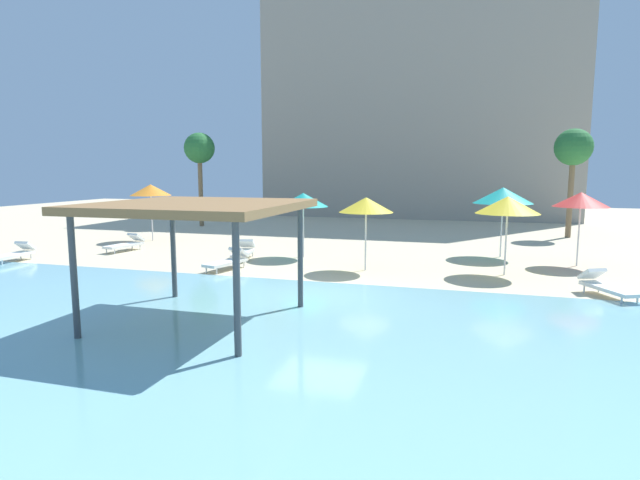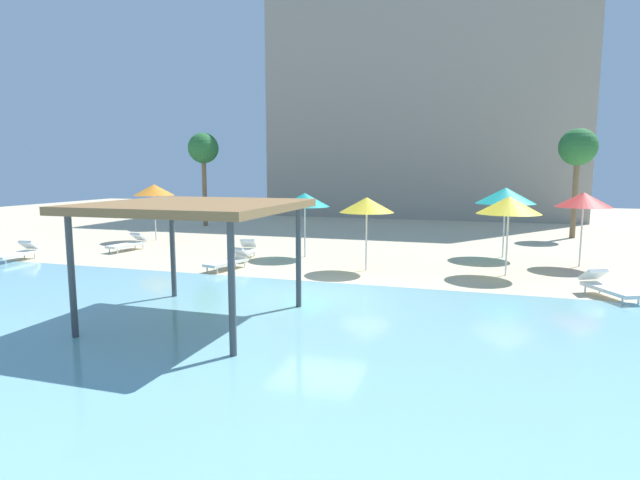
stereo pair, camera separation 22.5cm
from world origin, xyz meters
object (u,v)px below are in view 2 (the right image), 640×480
at_px(beach_umbrella_orange_4, 154,190).
at_px(lounge_chair_5, 607,286).
at_px(lounge_chair_3, 230,260).
at_px(lounge_chair_6, 18,252).
at_px(palm_tree_1, 203,150).
at_px(lounge_chair_1, 129,243).
at_px(beach_umbrella_yellow_2, 367,205).
at_px(lounge_chair_4, 245,250).
at_px(beach_umbrella_red_1, 584,200).
at_px(beach_umbrella_teal_5, 305,200).
at_px(palm_tree_0, 578,149).
at_px(shade_pavilion, 195,210).
at_px(beach_umbrella_yellow_3, 509,205).
at_px(beach_umbrella_teal_0, 505,196).

relative_size(beach_umbrella_orange_4, lounge_chair_5, 1.44).
distance_m(lounge_chair_3, lounge_chair_6, 8.76).
bearing_deg(palm_tree_1, lounge_chair_5, -33.23).
distance_m(beach_umbrella_orange_4, lounge_chair_1, 3.98).
distance_m(beach_umbrella_yellow_2, lounge_chair_4, 5.61).
height_order(beach_umbrella_orange_4, lounge_chair_4, beach_umbrella_orange_4).
xyz_separation_m(beach_umbrella_red_1, beach_umbrella_teal_5, (-10.38, -1.04, -0.12)).
bearing_deg(palm_tree_1, lounge_chair_4, -53.25).
bearing_deg(palm_tree_0, shade_pavilion, -119.72).
bearing_deg(beach_umbrella_orange_4, lounge_chair_4, -28.18).
relative_size(lounge_chair_1, lounge_chair_5, 1.00).
bearing_deg(beach_umbrella_yellow_3, beach_umbrella_teal_0, 89.26).
bearing_deg(lounge_chair_5, lounge_chair_4, -129.71).
xyz_separation_m(shade_pavilion, lounge_chair_5, (9.68, 5.42, -2.31)).
bearing_deg(beach_umbrella_teal_0, beach_umbrella_yellow_2, -137.35).
height_order(beach_umbrella_yellow_3, beach_umbrella_teal_5, beach_umbrella_yellow_3).
relative_size(beach_umbrella_orange_4, lounge_chair_1, 1.44).
relative_size(shade_pavilion, beach_umbrella_teal_0, 1.54).
xyz_separation_m(beach_umbrella_yellow_2, palm_tree_1, (-12.92, 11.35, 2.45)).
height_order(lounge_chair_1, lounge_chair_5, same).
bearing_deg(shade_pavilion, beach_umbrella_red_1, 46.56).
bearing_deg(lounge_chair_3, lounge_chair_4, -154.37).
relative_size(beach_umbrella_yellow_2, beach_umbrella_orange_4, 0.92).
distance_m(beach_umbrella_orange_4, lounge_chair_3, 9.41).
distance_m(beach_umbrella_yellow_3, palm_tree_1, 20.80).
bearing_deg(lounge_chair_1, beach_umbrella_yellow_2, 92.35).
relative_size(beach_umbrella_red_1, lounge_chair_1, 1.39).
height_order(lounge_chair_1, palm_tree_1, palm_tree_1).
xyz_separation_m(beach_umbrella_orange_4, palm_tree_1, (-1.07, 6.81, 2.23)).
bearing_deg(shade_pavilion, lounge_chair_4, 108.27).
bearing_deg(palm_tree_1, shade_pavilion, -60.64).
distance_m(beach_umbrella_yellow_2, lounge_chair_1, 11.25).
distance_m(beach_umbrella_orange_4, lounge_chair_4, 7.91).
height_order(beach_umbrella_red_1, lounge_chair_5, beach_umbrella_red_1).
bearing_deg(beach_umbrella_orange_4, lounge_chair_6, -103.51).
bearing_deg(beach_umbrella_yellow_3, beach_umbrella_yellow_2, -173.17).
height_order(beach_umbrella_teal_0, lounge_chair_5, beach_umbrella_teal_0).
bearing_deg(lounge_chair_6, palm_tree_0, 117.72).
xyz_separation_m(beach_umbrella_yellow_3, lounge_chair_4, (-9.85, 0.39, -2.04)).
bearing_deg(lounge_chair_5, beach_umbrella_teal_0, 174.86).
height_order(lounge_chair_4, lounge_chair_5, same).
bearing_deg(lounge_chair_1, lounge_chair_6, -25.85).
bearing_deg(palm_tree_1, beach_umbrella_yellow_2, -41.29).
distance_m(lounge_chair_5, lounge_chair_6, 20.70).
distance_m(beach_umbrella_red_1, beach_umbrella_yellow_3, 3.69).
relative_size(beach_umbrella_orange_4, lounge_chair_4, 1.43).
xyz_separation_m(lounge_chair_4, palm_tree_1, (-7.76, 10.40, 4.44)).
bearing_deg(lounge_chair_4, shade_pavilion, 5.97).
xyz_separation_m(shade_pavilion, lounge_chair_4, (-2.72, 8.23, -2.31)).
relative_size(beach_umbrella_orange_4, palm_tree_0, 0.50).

